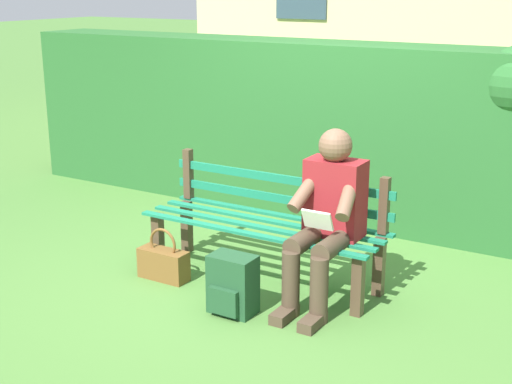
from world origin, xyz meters
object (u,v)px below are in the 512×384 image
object	(u,v)px
person_seated	(327,214)
handbag	(163,263)
park_bench	(268,223)
backpack	(233,285)

from	to	relation	value
person_seated	handbag	bearing A→B (deg)	12.32
park_bench	person_seated	size ratio (longest dim) A/B	1.52
person_seated	backpack	distance (m)	0.76
park_bench	handbag	world-z (taller)	park_bench
backpack	handbag	size ratio (longest dim) A/B	1.02
park_bench	handbag	xyz separation A→B (m)	(0.63, 0.42, -0.29)
park_bench	person_seated	world-z (taller)	person_seated
backpack	park_bench	bearing A→B (deg)	-81.09
backpack	handbag	distance (m)	0.76
park_bench	backpack	size ratio (longest dim) A/B	4.52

